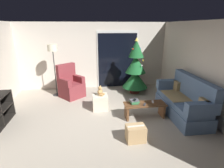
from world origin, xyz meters
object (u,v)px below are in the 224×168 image
Objects in this scene: armchair at (71,85)px; ottoman at (100,102)px; book_stack at (134,101)px; floor_lamp at (53,53)px; remote_graphite at (145,104)px; cell_phone at (135,100)px; couch at (184,102)px; christmas_tree at (135,69)px; coffee_table at (145,108)px; teddy_bear_honey at (100,91)px; remote_silver at (153,102)px; cardboard_box_taped_mid_floor at (136,133)px.

armchair is 2.57× the size of ottoman.
book_stack is 0.60× the size of ottoman.
remote_graphite is at bearing -39.09° from floor_lamp.
remote_graphite is at bearing 6.82° from cell_phone.
couch is 0.98× the size of christmas_tree.
coffee_table is 1.34m from teddy_bear_honey.
christmas_tree is at bearing 105.89° from remote_silver.
armchair is 3.96× the size of teddy_bear_honey.
cell_phone is at bearing -162.97° from remote_silver.
christmas_tree reaches higher than armchair.
floor_lamp is 3.85m from cardboard_box_taped_mid_floor.
book_stack is 3.19m from floor_lamp.
couch reaches higher than teddy_bear_honey.
teddy_bear_honey is (0.94, -1.12, 0.15)m from armchair.
remote_graphite is at bearing -34.54° from ottoman.
remote_graphite is 0.09× the size of floor_lamp.
coffee_table is 3.49m from floor_lamp.
christmas_tree is (-0.87, 1.87, 0.48)m from couch.
teddy_bear_honey is (-2.22, 0.70, 0.16)m from couch.
remote_silver is at bearing -24.47° from teddy_bear_honey.
ottoman reaches higher than remote_silver.
teddy_bear_honey is at bearing 144.05° from book_stack.
cell_phone is 1.91m from christmas_tree.
book_stack is at bearing -105.55° from christmas_tree.
floor_lamp is 4.05× the size of ottoman.
couch is 1.78× the size of coffee_table.
couch reaches higher than book_stack.
cell_phone is (0.00, -0.01, 0.06)m from book_stack.
armchair is (-2.07, 1.79, 0.13)m from coffee_table.
floor_lamp is 6.25× the size of teddy_bear_honey.
remote_silver is at bearing -37.07° from armchair.
couch is 6.85× the size of teddy_bear_honey.
book_stack is at bearing -2.39° from remote_graphite.
teddy_bear_honey reaches higher than coffee_table.
armchair is 1.23m from floor_lamp.
christmas_tree reaches higher than cardboard_box_taped_mid_floor.
armchair is 3.18m from cardboard_box_taped_mid_floor.
remote_graphite reaches higher than coffee_table.
christmas_tree reaches higher than remote_silver.
teddy_bear_honey is at bearing 149.38° from coffee_table.
christmas_tree reaches higher than teddy_bear_honey.
floor_lamp is 2.18m from teddy_bear_honey.
cardboard_box_taped_mid_floor is at bearing 88.83° from remote_graphite.
remote_silver is 0.52m from cell_phone.
book_stack is 0.06m from cell_phone.
remote_graphite reaches higher than cardboard_box_taped_mid_floor.
couch is at bearing -17.46° from ottoman.
book_stack is (-1.37, 0.08, 0.05)m from couch.
couch reaches higher than remote_silver.
cell_phone reaches higher than cardboard_box_taped_mid_floor.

